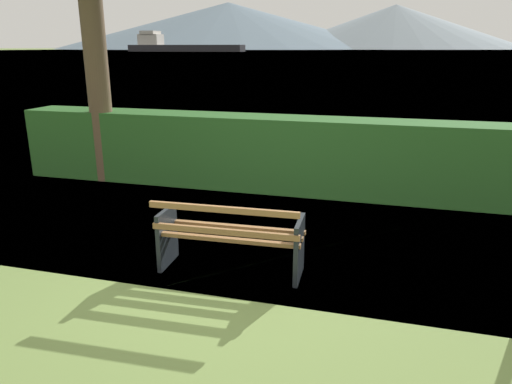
% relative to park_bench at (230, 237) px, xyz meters
% --- Properties ---
extents(ground_plane, '(1400.00, 1400.00, 0.00)m').
position_rel_park_bench_xyz_m(ground_plane, '(-0.00, 0.06, -0.42)').
color(ground_plane, olive).
extents(water_surface, '(620.00, 620.00, 0.00)m').
position_rel_park_bench_xyz_m(water_surface, '(-0.00, 309.43, -0.42)').
color(water_surface, '#6B8EA3').
rests_on(water_surface, ground_plane).
extents(park_bench, '(1.64, 0.63, 0.87)m').
position_rel_park_bench_xyz_m(park_bench, '(0.00, 0.00, 0.00)').
color(park_bench, olive).
rests_on(park_bench, ground_plane).
extents(hedge_row, '(10.23, 0.80, 1.29)m').
position_rel_park_bench_xyz_m(hedge_row, '(-0.00, 3.36, 0.22)').
color(hedge_row, '#285B23').
rests_on(hedge_row, ground_plane).
extents(cargo_ship_large, '(64.39, 10.15, 10.83)m').
position_rel_park_bench_xyz_m(cargo_ship_large, '(-112.08, 243.84, 2.60)').
color(cargo_ship_large, '#232328').
rests_on(cargo_ship_large, water_surface).
extents(distant_hills, '(900.96, 418.32, 89.65)m').
position_rel_park_bench_xyz_m(distant_hills, '(86.59, 572.80, 35.14)').
color(distant_hills, slate).
rests_on(distant_hills, ground_plane).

